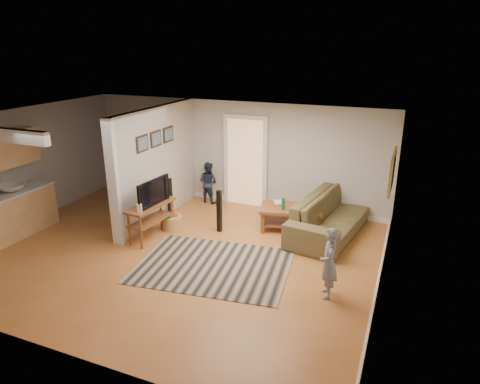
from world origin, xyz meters
name	(u,v)px	position (x,y,z in m)	size (l,w,h in m)	color
ground	(174,252)	(0.00, 0.00, 0.00)	(7.50, 7.50, 0.00)	#9C5B27
room_shell	(135,167)	(-1.07, 0.43, 1.46)	(7.54, 6.02, 2.52)	beige
area_rug	(213,266)	(0.93, -0.22, 0.01)	(2.69, 1.97, 0.01)	black
sofa	(331,232)	(2.60, 2.06, 0.00)	(2.71, 1.06, 0.79)	#423E21
coffee_table	(292,212)	(1.77, 1.88, 0.39)	(1.42, 1.02, 0.76)	brown
tv_console	(151,207)	(-0.74, 0.39, 0.66)	(0.54, 1.19, 1.00)	brown
speaker_left	(219,211)	(0.40, 1.20, 0.46)	(0.09, 0.09, 0.91)	black
speaker_right	(170,197)	(-1.00, 1.54, 0.45)	(0.09, 0.09, 0.91)	black
toy_basket	(172,222)	(-0.60, 0.94, 0.16)	(0.44, 0.44, 0.39)	#9F7B44
child	(326,296)	(3.00, -0.39, 0.00)	(0.42, 0.28, 1.16)	slate
toddler	(209,202)	(-0.60, 2.70, 0.00)	(0.50, 0.39, 1.03)	#1D263D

